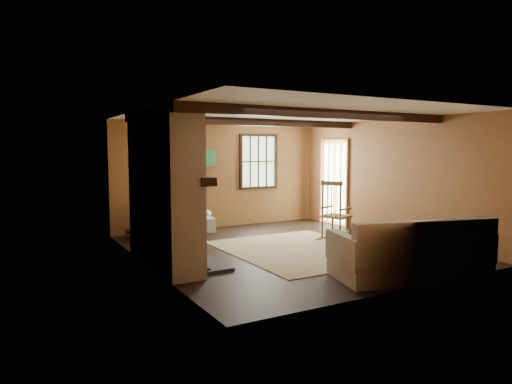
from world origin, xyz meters
TOP-DOWN VIEW (x-y plane):
  - ground at (0.00, 0.00)m, footprint 5.50×5.50m
  - room_envelope at (0.22, 0.26)m, footprint 5.02×5.52m
  - fireplace at (-2.23, -0.00)m, footprint 1.02×2.30m
  - rug at (0.20, -0.20)m, footprint 2.50×3.00m
  - rocking_chair at (1.38, 0.30)m, footprint 0.96×0.72m
  - sofa at (0.53, -2.41)m, footprint 2.30×1.46m
  - firewood_pile at (-1.96, 2.41)m, footprint 0.60×0.11m
  - laundry_basket at (-0.61, 2.35)m, footprint 0.58×0.49m
  - basket_pillow at (-0.61, 2.35)m, footprint 0.45×0.40m
  - armchair at (-1.65, 2.14)m, footprint 1.14×1.14m

SIDE VIEW (x-z plane):
  - ground at x=0.00m, z-range 0.00..0.00m
  - rug at x=0.20m, z-range 0.00..0.01m
  - firewood_pile at x=-1.96m, z-range 0.00..0.22m
  - laundry_basket at x=-0.61m, z-range 0.00..0.30m
  - sofa at x=0.53m, z-range -0.12..0.74m
  - armchair at x=-1.65m, z-range 0.00..0.74m
  - basket_pillow at x=-0.61m, z-range 0.30..0.49m
  - rocking_chair at x=1.38m, z-range -0.09..1.09m
  - fireplace at x=-2.23m, z-range -0.10..2.30m
  - room_envelope at x=0.22m, z-range 0.41..2.85m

